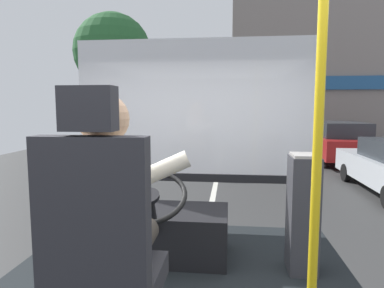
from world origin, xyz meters
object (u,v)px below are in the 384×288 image
handrail_pole (317,172)px  parked_car_red (337,141)px  driver_seat (103,258)px  steering_console (161,231)px  bus_driver (109,204)px  fare_box (303,213)px  parked_car_white (307,132)px

handrail_pole → parked_car_red: size_ratio=0.46×
driver_seat → steering_console: 1.34m
bus_driver → steering_console: 1.32m
bus_driver → fare_box: bearing=43.7°
handrail_pole → fare_box: bearing=81.0°
driver_seat → fare_box: bearing=46.3°
handrail_pole → fare_box: (0.16, 1.00, -0.51)m
driver_seat → bus_driver: 0.25m
bus_driver → parked_car_white: bearing=74.8°
steering_console → parked_car_red: (4.39, 9.99, -0.22)m
handrail_pole → fare_box: 1.13m
bus_driver → steering_console: bus_driver is taller
fare_box → handrail_pole: bearing=-99.0°
bus_driver → steering_console: bearing=90.0°
driver_seat → steering_console: driver_seat is taller
bus_driver → fare_box: (1.12, 1.07, -0.35)m
driver_seat → handrail_pole: (0.96, 0.17, 0.39)m
parked_car_white → bus_driver: bearing=-105.2°
fare_box → parked_car_red: fare_box is taller
handrail_pole → parked_car_red: bearing=72.8°
bus_driver → handrail_pole: 0.97m
driver_seat → parked_car_white: 17.14m
parked_car_red → parked_car_white: size_ratio=1.04×
parked_car_white → driver_seat: bearing=-105.2°
driver_seat → parked_car_red: size_ratio=0.32×
handrail_pole → fare_box: size_ratio=2.12×
bus_driver → handrail_pole: size_ratio=0.44×
handrail_pole → parked_car_white: 16.77m
steering_console → parked_car_red: 10.91m
handrail_pole → bus_driver: bearing=-175.8°
steering_console → parked_car_white: 15.89m
driver_seat → handrail_pole: size_ratio=0.70×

